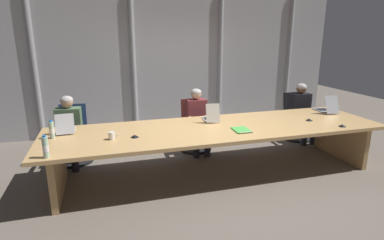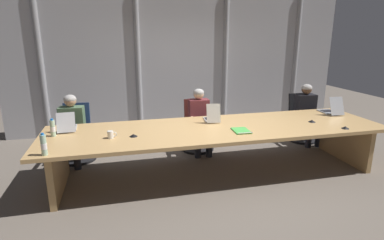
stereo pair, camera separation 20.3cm
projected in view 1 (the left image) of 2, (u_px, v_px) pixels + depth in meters
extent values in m
plane|color=#6B6056|center=(217.00, 172.00, 4.82)|extent=(14.66, 14.66, 0.00)
cube|color=tan|center=(218.00, 129.00, 4.64)|extent=(5.01, 1.37, 0.05)
cube|color=black|center=(218.00, 133.00, 4.66)|extent=(4.26, 0.10, 0.06)
cube|color=tan|center=(58.00, 169.00, 4.12)|extent=(0.08, 1.17, 0.68)
cube|color=tan|center=(340.00, 138.00, 5.35)|extent=(0.08, 1.17, 0.68)
cube|color=#B2B2B7|center=(177.00, 62.00, 6.77)|extent=(7.33, 0.10, 2.99)
cylinder|color=gray|center=(34.00, 65.00, 5.95)|extent=(0.12, 0.12, 2.93)
cylinder|color=gray|center=(133.00, 63.00, 6.46)|extent=(0.12, 0.12, 2.93)
cylinder|color=gray|center=(220.00, 61.00, 6.99)|extent=(0.12, 0.12, 2.93)
cylinder|color=gray|center=(288.00, 59.00, 7.47)|extent=(0.12, 0.12, 2.93)
cube|color=#BCBCC1|center=(66.00, 129.00, 4.47)|extent=(0.26, 0.31, 0.02)
cube|color=black|center=(66.00, 128.00, 4.49)|extent=(0.22, 0.18, 0.00)
cube|color=#BCBCC1|center=(65.00, 124.00, 4.25)|extent=(0.25, 0.14, 0.26)
cube|color=black|center=(65.00, 124.00, 4.25)|extent=(0.23, 0.12, 0.23)
cube|color=beige|center=(210.00, 119.00, 5.02)|extent=(0.25, 0.33, 0.02)
cube|color=black|center=(210.00, 118.00, 5.04)|extent=(0.20, 0.19, 0.00)
cube|color=beige|center=(213.00, 113.00, 4.80)|extent=(0.22, 0.11, 0.29)
cube|color=black|center=(213.00, 113.00, 4.80)|extent=(0.20, 0.09, 0.26)
cube|color=#A8ADB7|center=(323.00, 110.00, 5.62)|extent=(0.26, 0.35, 0.02)
cube|color=black|center=(322.00, 109.00, 5.64)|extent=(0.22, 0.20, 0.00)
cube|color=#A8ADB7|center=(332.00, 105.00, 5.36)|extent=(0.25, 0.15, 0.30)
cube|color=black|center=(332.00, 104.00, 5.36)|extent=(0.22, 0.13, 0.26)
cube|color=navy|center=(73.00, 139.00, 5.12)|extent=(0.52, 0.52, 0.08)
cube|color=navy|center=(73.00, 119.00, 5.25)|extent=(0.44, 0.15, 0.50)
cylinder|color=#262628|center=(74.00, 150.00, 5.17)|extent=(0.05, 0.05, 0.33)
cylinder|color=black|center=(75.00, 161.00, 5.22)|extent=(0.60, 0.60, 0.04)
cube|color=#511E19|center=(195.00, 128.00, 5.69)|extent=(0.52, 0.52, 0.08)
cube|color=#511E19|center=(193.00, 111.00, 5.83)|extent=(0.44, 0.15, 0.46)
cylinder|color=#262628|center=(195.00, 139.00, 5.75)|extent=(0.05, 0.05, 0.33)
cylinder|color=black|center=(195.00, 148.00, 5.80)|extent=(0.60, 0.60, 0.04)
cube|color=black|center=(299.00, 119.00, 6.29)|extent=(0.51, 0.51, 0.08)
cube|color=black|center=(293.00, 104.00, 6.42)|extent=(0.44, 0.14, 0.48)
cylinder|color=#262628|center=(298.00, 129.00, 6.35)|extent=(0.05, 0.05, 0.33)
cylinder|color=black|center=(297.00, 138.00, 6.39)|extent=(0.60, 0.60, 0.04)
cube|color=#4C6B4C|center=(69.00, 123.00, 5.02)|extent=(0.40, 0.25, 0.49)
sphere|color=tan|center=(67.00, 102.00, 4.93)|extent=(0.19, 0.19, 0.19)
ellipsoid|color=#B2ADA8|center=(67.00, 100.00, 4.92)|extent=(0.20, 0.20, 0.15)
cylinder|color=#4C6B4C|center=(79.00, 119.00, 5.04)|extent=(0.08, 0.14, 0.27)
cylinder|color=tan|center=(78.00, 130.00, 4.87)|extent=(0.09, 0.30, 0.06)
cylinder|color=#4C6B4C|center=(58.00, 120.00, 4.97)|extent=(0.08, 0.14, 0.27)
cylinder|color=tan|center=(56.00, 131.00, 4.80)|extent=(0.09, 0.30, 0.06)
cylinder|color=#262833|center=(75.00, 142.00, 4.92)|extent=(0.16, 0.41, 0.13)
cylinder|color=#262833|center=(75.00, 158.00, 4.80)|extent=(0.11, 0.11, 0.43)
cylinder|color=#262833|center=(62.00, 143.00, 4.88)|extent=(0.16, 0.41, 0.13)
cylinder|color=#262833|center=(61.00, 159.00, 4.76)|extent=(0.11, 0.11, 0.43)
cube|color=brown|center=(196.00, 113.00, 5.60)|extent=(0.36, 0.23, 0.50)
sphere|color=beige|center=(196.00, 94.00, 5.51)|extent=(0.19, 0.19, 0.19)
ellipsoid|color=#B2ADA8|center=(196.00, 93.00, 5.50)|extent=(0.19, 0.19, 0.14)
cylinder|color=brown|center=(204.00, 109.00, 5.62)|extent=(0.07, 0.14, 0.27)
cylinder|color=beige|center=(207.00, 118.00, 5.46)|extent=(0.07, 0.30, 0.06)
cylinder|color=brown|center=(188.00, 110.00, 5.55)|extent=(0.07, 0.14, 0.27)
cylinder|color=beige|center=(191.00, 119.00, 5.38)|extent=(0.07, 0.30, 0.06)
cylinder|color=#262833|center=(205.00, 131.00, 5.51)|extent=(0.14, 0.40, 0.13)
cylinder|color=#262833|center=(207.00, 145.00, 5.40)|extent=(0.11, 0.11, 0.43)
cylinder|color=#262833|center=(194.00, 132.00, 5.46)|extent=(0.14, 0.40, 0.13)
cylinder|color=#262833|center=(196.00, 146.00, 5.35)|extent=(0.11, 0.11, 0.43)
cube|color=black|center=(300.00, 106.00, 6.19)|extent=(0.38, 0.23, 0.50)
sphere|color=brown|center=(301.00, 88.00, 6.10)|extent=(0.20, 0.20, 0.20)
ellipsoid|color=#B2ADA8|center=(302.00, 87.00, 6.09)|extent=(0.20, 0.20, 0.15)
cylinder|color=black|center=(307.00, 103.00, 6.22)|extent=(0.07, 0.14, 0.27)
cylinder|color=brown|center=(313.00, 111.00, 6.05)|extent=(0.07, 0.30, 0.06)
cylinder|color=black|center=(293.00, 103.00, 6.14)|extent=(0.07, 0.14, 0.27)
cylinder|color=brown|center=(299.00, 112.00, 5.97)|extent=(0.07, 0.30, 0.06)
cylinder|color=#262833|center=(309.00, 122.00, 6.10)|extent=(0.14, 0.40, 0.13)
cylinder|color=#262833|center=(313.00, 134.00, 5.99)|extent=(0.11, 0.11, 0.43)
cylinder|color=#262833|center=(300.00, 122.00, 6.06)|extent=(0.14, 0.40, 0.13)
cylinder|color=#262833|center=(304.00, 135.00, 5.94)|extent=(0.11, 0.11, 0.43)
cylinder|color=#ADD1B2|center=(46.00, 147.00, 3.44)|extent=(0.07, 0.07, 0.24)
cylinder|color=white|center=(46.00, 148.00, 3.44)|extent=(0.07, 0.07, 0.07)
cylinder|color=blue|center=(44.00, 136.00, 3.40)|extent=(0.04, 0.04, 0.02)
cylinder|color=#ADD1B2|center=(52.00, 130.00, 4.09)|extent=(0.06, 0.06, 0.22)
cylinder|color=white|center=(52.00, 131.00, 4.10)|extent=(0.07, 0.07, 0.07)
cylinder|color=blue|center=(51.00, 121.00, 4.06)|extent=(0.04, 0.04, 0.02)
cylinder|color=white|center=(111.00, 136.00, 4.06)|extent=(0.08, 0.08, 0.10)
torus|color=white|center=(115.00, 135.00, 4.08)|extent=(0.07, 0.01, 0.07)
cone|color=black|center=(309.00, 120.00, 4.97)|extent=(0.11, 0.11, 0.03)
cone|color=black|center=(135.00, 136.00, 4.15)|extent=(0.11, 0.11, 0.03)
cone|color=black|center=(342.00, 126.00, 4.64)|extent=(0.11, 0.11, 0.03)
cube|color=#4CB74C|center=(241.00, 130.00, 4.45)|extent=(0.23, 0.31, 0.02)
cylinder|color=silver|center=(246.00, 132.00, 4.31)|extent=(0.21, 0.02, 0.01)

